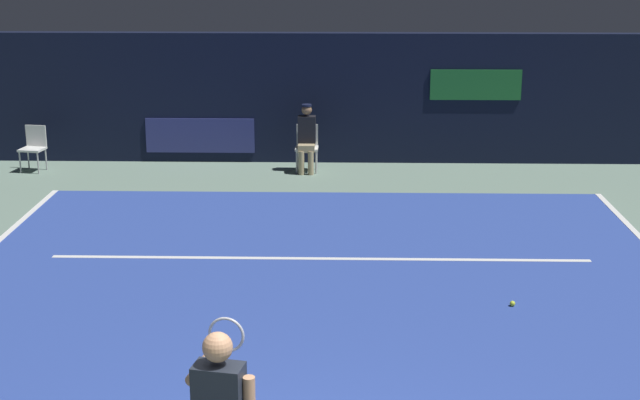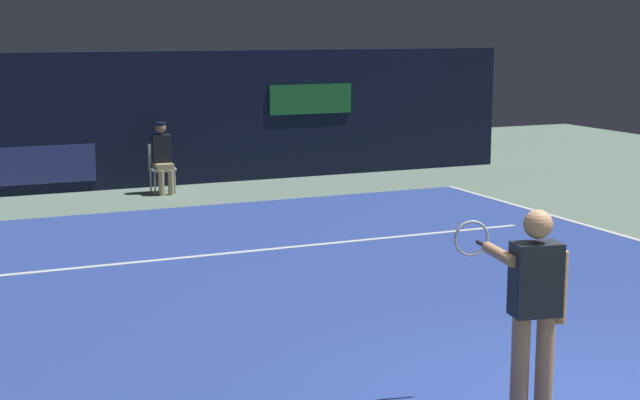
% 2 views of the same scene
% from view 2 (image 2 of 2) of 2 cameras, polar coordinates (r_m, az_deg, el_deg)
% --- Properties ---
extents(ground_plane, '(29.43, 29.43, 0.00)m').
position_cam_2_polar(ground_plane, '(11.82, 1.45, -4.83)').
color(ground_plane, slate).
extents(court_surface, '(9.82, 11.08, 0.01)m').
position_cam_2_polar(court_surface, '(11.82, 1.45, -4.80)').
color(court_surface, '#2D479E').
rests_on(court_surface, ground).
extents(line_service, '(7.66, 0.10, 0.01)m').
position_cam_2_polar(line_service, '(13.54, -2.05, -2.82)').
color(line_service, white).
rests_on(line_service, court_surface).
extents(back_wall, '(14.70, 0.33, 2.60)m').
position_cam_2_polar(back_wall, '(19.08, -8.91, 4.75)').
color(back_wall, black).
rests_on(back_wall, ground).
extents(tennis_player, '(0.51, 1.01, 1.73)m').
position_cam_2_polar(tennis_player, '(7.51, 12.41, -6.08)').
color(tennis_player, tan).
rests_on(tennis_player, ground).
extents(line_judge_on_chair, '(0.45, 0.53, 1.32)m').
position_cam_2_polar(line_judge_on_chair, '(18.17, -9.27, 2.54)').
color(line_judge_on_chair, white).
rests_on(line_judge_on_chair, ground).
extents(tennis_ball, '(0.07, 0.07, 0.07)m').
position_cam_2_polar(tennis_ball, '(13.18, 10.64, -3.22)').
color(tennis_ball, '#CCE033').
rests_on(tennis_ball, court_surface).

